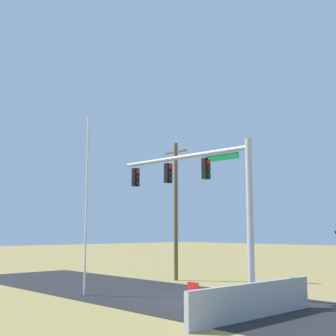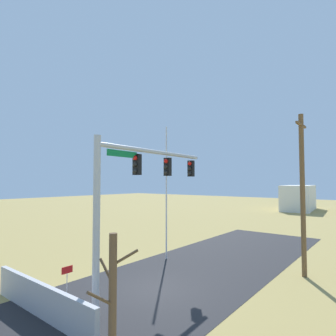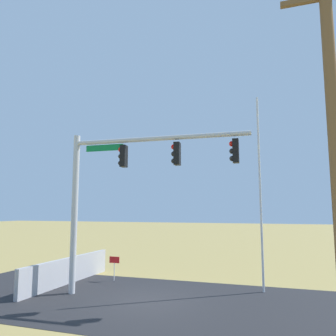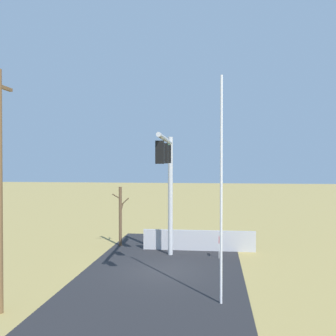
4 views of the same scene
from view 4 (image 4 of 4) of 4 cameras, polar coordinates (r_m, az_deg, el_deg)
ground_plane at (r=21.16m, az=-0.72°, el=-14.25°), size 160.00×160.00×0.00m
road_surface at (r=17.38m, az=-2.51°, el=-17.68°), size 28.00×8.00×0.01m
sidewalk_corner at (r=25.47m, az=0.59°, el=-11.61°), size 6.00×6.00×0.01m
retaining_fence at (r=25.53m, az=4.37°, el=-10.15°), size 0.20×6.95×1.26m
signal_mast at (r=21.53m, az=-0.04°, el=-0.46°), size 7.90×0.68×6.98m
flagpole at (r=15.85m, az=7.52°, el=-3.07°), size 0.10×0.10×8.90m
bare_tree at (r=26.86m, az=-6.73°, el=-6.65°), size 1.27×1.02×3.86m
open_sign at (r=23.62m, az=7.21°, el=-10.38°), size 0.56×0.04×1.22m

